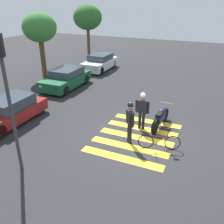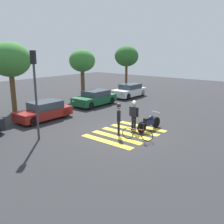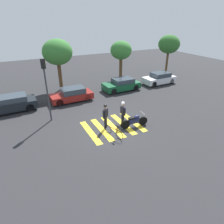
{
  "view_description": "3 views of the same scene",
  "coord_description": "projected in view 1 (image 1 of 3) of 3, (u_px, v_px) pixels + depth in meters",
  "views": [
    {
      "loc": [
        -9.4,
        -3.0,
        5.78
      ],
      "look_at": [
        -0.26,
        1.09,
        1.17
      ],
      "focal_mm": 39.51,
      "sensor_mm": 36.0,
      "label": 1
    },
    {
      "loc": [
        -11.76,
        -8.56,
        4.92
      ],
      "look_at": [
        0.3,
        1.31,
        1.06
      ],
      "focal_mm": 40.75,
      "sensor_mm": 36.0,
      "label": 2
    },
    {
      "loc": [
        -5.94,
        -11.56,
        7.56
      ],
      "look_at": [
        0.4,
        0.9,
        0.75
      ],
      "focal_mm": 31.74,
      "sensor_mm": 36.0,
      "label": 3
    }
  ],
  "objects": [
    {
      "name": "street_tree_end",
      "position": [
        88.0,
        18.0,
        24.77
      ],
      "size": [
        2.88,
        2.88,
        5.32
      ],
      "color": "brown",
      "rests_on": "ground_plane"
    },
    {
      "name": "car_white_van",
      "position": [
        100.0,
        62.0,
        21.79
      ],
      "size": [
        3.98,
        1.83,
        1.37
      ],
      "color": "black",
      "rests_on": "ground_plane"
    },
    {
      "name": "car_maroon_wagon",
      "position": [
        9.0,
        111.0,
        12.38
      ],
      "size": [
        4.04,
        1.75,
        1.31
      ],
      "color": "black",
      "rests_on": "ground_plane"
    },
    {
      "name": "police_motorcycle",
      "position": [
        160.0,
        118.0,
        12.02
      ],
      "size": [
        2.19,
        0.62,
        1.07
      ],
      "color": "black",
      "rests_on": "ground_plane"
    },
    {
      "name": "officer_by_motorcycle",
      "position": [
        142.0,
        108.0,
        11.61
      ],
      "size": [
        0.25,
        0.7,
        1.87
      ],
      "color": "black",
      "rests_on": "ground_plane"
    },
    {
      "name": "officer_on_foot",
      "position": [
        130.0,
        119.0,
        10.46
      ],
      "size": [
        0.57,
        0.48,
        1.91
      ],
      "color": "black",
      "rests_on": "ground_plane"
    },
    {
      "name": "traffic_light_pole",
      "position": [
        7.0,
        86.0,
        7.91
      ],
      "size": [
        0.36,
        0.33,
        4.86
      ],
      "color": "#38383D",
      "rests_on": "ground_plane"
    },
    {
      "name": "crosswalk_stripes",
      "position": [
        136.0,
        137.0,
        11.32
      ],
      "size": [
        4.05,
        3.48,
        0.01
      ],
      "color": "yellow",
      "rests_on": "ground_plane"
    },
    {
      "name": "leaning_bicycle",
      "position": [
        159.0,
        141.0,
        10.27
      ],
      "size": [
        0.65,
        1.69,
        0.99
      ],
      "color": "black",
      "rests_on": "ground_plane"
    },
    {
      "name": "ground_plane",
      "position": [
        136.0,
        137.0,
        11.32
      ],
      "size": [
        60.0,
        60.0,
        0.0
      ],
      "primitive_type": "plane",
      "color": "#2B2B2D"
    },
    {
      "name": "street_tree_far",
      "position": [
        40.0,
        28.0,
        18.69
      ],
      "size": [
        2.58,
        2.58,
        4.91
      ],
      "color": "brown",
      "rests_on": "ground_plane"
    },
    {
      "name": "car_green_compact",
      "position": [
        66.0,
        79.0,
        17.44
      ],
      "size": [
        4.1,
        1.9,
        1.33
      ],
      "color": "black",
      "rests_on": "ground_plane"
    }
  ]
}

